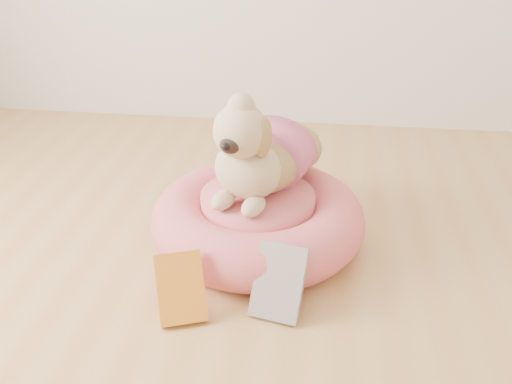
# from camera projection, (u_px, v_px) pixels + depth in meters

# --- Properties ---
(pet_bed) EXTENTS (0.73, 0.73, 0.19)m
(pet_bed) POSITION_uv_depth(u_px,v_px,m) (258.00, 219.00, 1.95)
(pet_bed) COLOR #D35263
(pet_bed) RESTS_ON floor
(dog) EXTENTS (0.50, 0.61, 0.38)m
(dog) POSITION_uv_depth(u_px,v_px,m) (262.00, 136.00, 1.85)
(dog) COLOR brown
(dog) RESTS_ON pet_bed
(book_yellow) EXTENTS (0.17, 0.18, 0.18)m
(book_yellow) POSITION_uv_depth(u_px,v_px,m) (181.00, 288.00, 1.61)
(book_yellow) COLOR gold
(book_yellow) RESTS_ON floor
(book_white) EXTENTS (0.17, 0.16, 0.20)m
(book_white) POSITION_uv_depth(u_px,v_px,m) (279.00, 282.00, 1.61)
(book_white) COLOR white
(book_white) RESTS_ON floor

